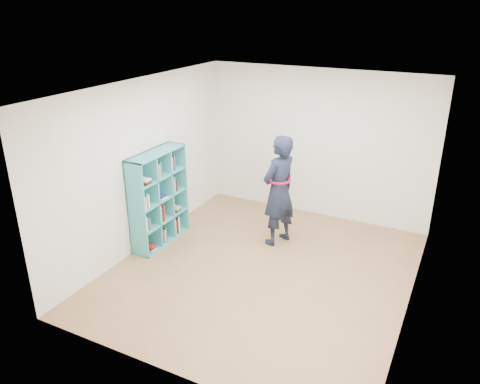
% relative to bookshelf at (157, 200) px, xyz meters
% --- Properties ---
extents(floor, '(4.50, 4.50, 0.00)m').
position_rel_bookshelf_xyz_m(floor, '(1.85, -0.08, -0.73)').
color(floor, olive).
rests_on(floor, ground).
extents(ceiling, '(4.50, 4.50, 0.00)m').
position_rel_bookshelf_xyz_m(ceiling, '(1.85, -0.08, 1.87)').
color(ceiling, white).
rests_on(ceiling, wall_back).
extents(wall_left, '(0.02, 4.50, 2.60)m').
position_rel_bookshelf_xyz_m(wall_left, '(-0.15, -0.08, 0.57)').
color(wall_left, silver).
rests_on(wall_left, floor).
extents(wall_right, '(0.02, 4.50, 2.60)m').
position_rel_bookshelf_xyz_m(wall_right, '(3.85, -0.08, 0.57)').
color(wall_right, silver).
rests_on(wall_right, floor).
extents(wall_back, '(4.00, 0.02, 2.60)m').
position_rel_bookshelf_xyz_m(wall_back, '(1.85, 2.17, 0.57)').
color(wall_back, silver).
rests_on(wall_back, floor).
extents(wall_front, '(4.00, 0.02, 2.60)m').
position_rel_bookshelf_xyz_m(wall_front, '(1.85, -2.33, 0.57)').
color(wall_front, silver).
rests_on(wall_front, floor).
extents(bookshelf, '(0.33, 1.13, 1.51)m').
position_rel_bookshelf_xyz_m(bookshelf, '(0.00, 0.00, 0.00)').
color(bookshelf, teal).
rests_on(bookshelf, floor).
extents(person, '(0.62, 0.75, 1.77)m').
position_rel_bookshelf_xyz_m(person, '(1.70, 0.84, 0.16)').
color(person, black).
rests_on(person, floor).
extents(smartphone, '(0.04, 0.11, 0.14)m').
position_rel_bookshelf_xyz_m(smartphone, '(1.59, 0.97, 0.27)').
color(smartphone, silver).
rests_on(smartphone, person).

